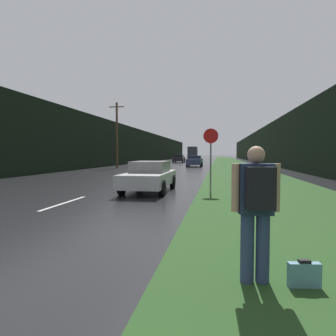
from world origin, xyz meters
name	(u,v)px	position (x,y,z in m)	size (l,w,h in m)	color
grass_verge	(234,166)	(7.28, 40.00, 0.01)	(6.00, 240.00, 0.02)	#26471E
lane_stripe_b	(65,203)	(0.00, 7.87, 0.00)	(0.12, 3.00, 0.01)	silver
lane_stripe_c	(127,183)	(0.00, 14.87, 0.00)	(0.12, 3.00, 0.01)	silver
lane_stripe_d	(153,175)	(0.00, 21.87, 0.00)	(0.12, 3.00, 0.01)	silver
treeline_far_side	(131,146)	(-10.28, 50.00, 3.10)	(2.00, 140.00, 6.20)	black
treeline_near_side	(268,146)	(13.28, 50.00, 2.99)	(2.00, 140.00, 5.98)	black
utility_pole_far	(117,134)	(-6.59, 32.20, 3.95)	(1.80, 0.24, 7.64)	#4C3823
stop_sign	(211,154)	(4.82, 11.29, 1.64)	(0.63, 0.07, 2.74)	slate
hitchhiker_with_backpack	(256,206)	(5.61, 2.39, 1.02)	(0.61, 0.46, 1.77)	navy
suitcase	(304,275)	(6.20, 2.37, 0.17)	(0.40, 0.16, 0.36)	#6093A8
car_passing_near	(150,176)	(2.14, 11.43, 0.68)	(1.86, 4.44, 1.34)	#BCBCBC
car_passing_far	(195,161)	(2.14, 37.27, 0.74)	(1.95, 4.45, 1.43)	#2D3856
car_oncoming	(179,159)	(-2.14, 54.16, 0.75)	(1.95, 4.65, 1.46)	black
delivery_truck	(193,153)	(-2.14, 85.14, 1.91)	(2.63, 6.59, 3.67)	black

